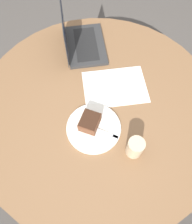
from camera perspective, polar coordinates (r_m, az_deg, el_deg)
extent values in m
plane|color=#4C4742|center=(1.80, 0.37, -9.41)|extent=(12.00, 12.00, 0.00)
cylinder|color=brown|center=(1.79, 0.37, -9.32)|extent=(0.43, 0.43, 0.02)
cylinder|color=brown|center=(1.45, 0.45, -5.04)|extent=(0.11, 0.11, 0.69)
cylinder|color=brown|center=(1.13, 0.58, 1.84)|extent=(1.26, 1.26, 0.03)
cube|color=white|center=(1.17, 4.96, 6.57)|extent=(0.40, 0.36, 0.00)
cylinder|color=silver|center=(1.05, -0.62, -4.19)|extent=(0.26, 0.26, 0.01)
cube|color=brown|center=(1.02, -1.60, -2.69)|extent=(0.09, 0.10, 0.06)
cube|color=#351E13|center=(0.99, -1.64, -1.97)|extent=(0.08, 0.09, 0.00)
cube|color=silver|center=(1.03, 1.37, -4.98)|extent=(0.17, 0.03, 0.00)
cube|color=silver|center=(1.03, 5.16, -6.45)|extent=(0.03, 0.03, 0.00)
cylinder|color=#C6AD89|center=(0.98, 10.15, -9.11)|extent=(0.07, 0.07, 0.11)
cube|color=#2D2D2D|center=(1.34, -2.61, 17.05)|extent=(0.33, 0.38, 0.02)
cube|color=black|center=(1.33, -2.63, 17.34)|extent=(0.23, 0.29, 0.00)
cube|color=#2D2D2D|center=(1.25, -8.35, 20.31)|extent=(0.15, 0.29, 0.23)
cube|color=black|center=(1.25, -8.16, 20.34)|extent=(0.14, 0.27, 0.21)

